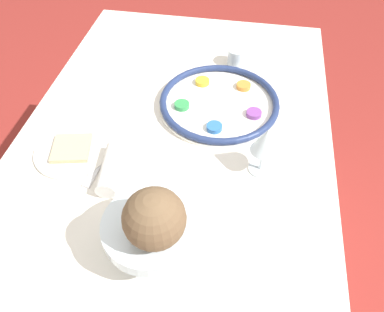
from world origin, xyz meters
The scene contains 11 objects.
ground_plane centered at (0.00, 0.00, 0.00)m, with size 8.00×8.00×0.00m, color maroon.
dining_table centered at (0.00, 0.00, 0.36)m, with size 1.46×0.86×0.73m.
seder_plate centered at (-0.21, 0.11, 0.74)m, with size 0.36×0.36×0.03m.
wine_glass centered at (0.01, 0.24, 0.83)m, with size 0.07×0.07×0.14m.
fruit_stand centered at (0.28, 0.03, 0.81)m, with size 0.20×0.20×0.11m.
orange_fruit centered at (0.29, 0.05, 0.87)m, with size 0.07×0.07×0.07m.
coconut centered at (0.30, 0.05, 0.89)m, with size 0.12×0.12×0.12m.
bread_plate centered at (0.04, -0.26, 0.73)m, with size 0.20×0.20×0.02m.
napkin_roll centered at (0.10, -0.13, 0.75)m, with size 0.15×0.07×0.05m.
cup_mid centered at (-0.44, 0.14, 0.76)m, with size 0.06×0.06×0.06m.
spoon centered at (0.07, -0.17, 0.73)m, with size 0.16×0.03×0.01m.
Camera 1 is at (0.65, 0.17, 1.46)m, focal length 35.00 mm.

